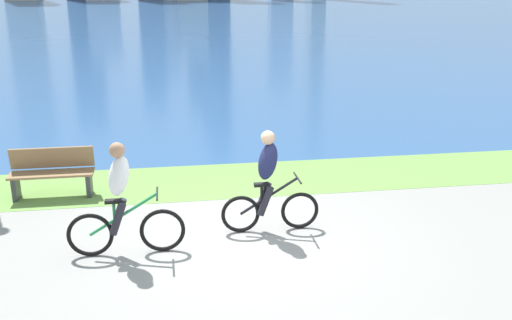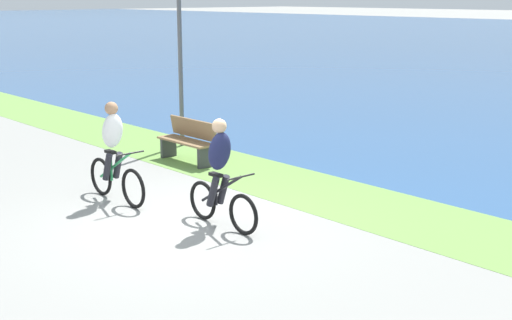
# 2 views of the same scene
# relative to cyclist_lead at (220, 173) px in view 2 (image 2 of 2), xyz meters

# --- Properties ---
(ground_plane) EXTENTS (300.00, 300.00, 0.00)m
(ground_plane) POSITION_rel_cyclist_lead_xyz_m (-0.42, -0.32, -0.83)
(ground_plane) COLOR gray
(grass_strip_bayside) EXTENTS (120.00, 2.06, 0.01)m
(grass_strip_bayside) POSITION_rel_cyclist_lead_xyz_m (-0.42, 2.47, -0.83)
(grass_strip_bayside) COLOR #6B9947
(grass_strip_bayside) RESTS_ON ground
(cyclist_lead) EXTENTS (1.58, 0.52, 1.66)m
(cyclist_lead) POSITION_rel_cyclist_lead_xyz_m (0.00, 0.00, 0.00)
(cyclist_lead) COLOR black
(cyclist_lead) RESTS_ON ground
(cyclist_trailing) EXTENTS (1.71, 0.52, 1.71)m
(cyclist_trailing) POSITION_rel_cyclist_lead_xyz_m (-2.23, -0.49, 0.01)
(cyclist_trailing) COLOR black
(cyclist_trailing) RESTS_ON ground
(bench_near_path) EXTENTS (1.50, 0.47, 0.90)m
(bench_near_path) POSITION_rel_cyclist_lead_xyz_m (-3.66, 2.13, -0.38)
(bench_near_path) COLOR olive
(bench_near_path) RESTS_ON ground
(lamppost_tall) EXTENTS (0.28, 0.28, 4.08)m
(lamppost_tall) POSITION_rel_cyclist_lead_xyz_m (-5.04, 2.99, 1.83)
(lamppost_tall) COLOR #595960
(lamppost_tall) RESTS_ON ground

